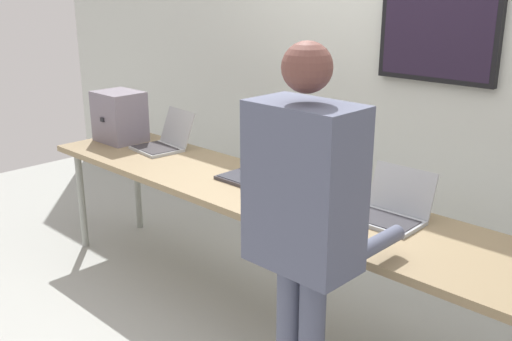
% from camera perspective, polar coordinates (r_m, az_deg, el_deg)
% --- Properties ---
extents(ground, '(8.00, 8.00, 0.04)m').
position_cam_1_polar(ground, '(3.67, 1.98, -14.40)').
color(ground, '#A5A8A2').
extents(back_wall, '(8.00, 0.11, 2.78)m').
position_cam_1_polar(back_wall, '(4.05, 13.24, 9.70)').
color(back_wall, silver).
rests_on(back_wall, ground).
extents(workbench, '(3.70, 0.70, 0.80)m').
position_cam_1_polar(workbench, '(3.32, 2.12, -3.10)').
color(workbench, '#8F7955').
rests_on(workbench, ground).
extents(equipment_box, '(0.34, 0.29, 0.37)m').
position_cam_1_polar(equipment_box, '(4.49, -13.01, 5.09)').
color(equipment_box, slate).
rests_on(equipment_box, workbench).
extents(laptop_station_0, '(0.36, 0.40, 0.26)m').
position_cam_1_polar(laptop_station_0, '(4.24, -8.81, 2.87)').
color(laptop_station_0, '#ADB1B3').
rests_on(laptop_station_0, workbench).
extents(laptop_station_1, '(0.35, 0.30, 0.27)m').
position_cam_1_polar(laptop_station_1, '(3.55, -0.01, 0.17)').
color(laptop_station_1, '#3D383D').
rests_on(laptop_station_1, workbench).
extents(laptop_station_2, '(0.35, 0.32, 0.25)m').
position_cam_1_polar(laptop_station_2, '(3.02, 12.92, -3.60)').
color(laptop_station_2, '#ABB0B8').
rests_on(laptop_station_2, workbench).
extents(person, '(0.44, 0.58, 1.73)m').
position_cam_1_polar(person, '(2.35, 4.71, -4.34)').
color(person, slate).
rests_on(person, ground).
extents(paper_sheet, '(0.24, 0.31, 0.00)m').
position_cam_1_polar(paper_sheet, '(2.99, 4.43, -4.57)').
color(paper_sheet, white).
rests_on(paper_sheet, workbench).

